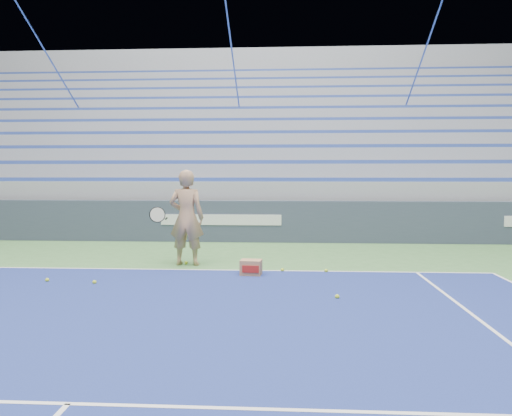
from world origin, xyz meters
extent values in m
cube|color=white|center=(0.00, 11.88, 0.01)|extent=(10.97, 0.05, 0.00)
cube|color=white|center=(0.00, 6.40, 0.01)|extent=(8.23, 0.05, 0.00)
cube|color=#363F52|center=(0.00, 15.88, 0.55)|extent=(30.00, 0.30, 1.10)
cube|color=white|center=(0.00, 15.72, 0.60)|extent=(3.20, 0.02, 0.28)
cube|color=#989BA0|center=(0.00, 20.43, 0.55)|extent=(30.00, 8.50, 1.10)
cube|color=#989BA0|center=(0.00, 20.43, 1.35)|extent=(30.00, 8.50, 0.50)
cube|color=#2C459F|center=(0.00, 16.56, 1.66)|extent=(29.60, 0.42, 0.11)
cube|color=#989BA0|center=(0.00, 20.86, 1.85)|extent=(30.00, 7.65, 0.50)
cube|color=#2C459F|center=(0.00, 17.41, 2.16)|extent=(29.60, 0.42, 0.11)
cube|color=#989BA0|center=(0.00, 21.28, 2.35)|extent=(30.00, 6.80, 0.50)
cube|color=#2C459F|center=(0.00, 18.26, 2.66)|extent=(29.60, 0.42, 0.11)
cube|color=#989BA0|center=(0.00, 21.71, 2.85)|extent=(30.00, 5.95, 0.50)
cube|color=#2C459F|center=(0.00, 19.11, 3.16)|extent=(29.60, 0.42, 0.11)
cube|color=#989BA0|center=(0.00, 22.13, 3.35)|extent=(30.00, 5.10, 0.50)
cube|color=#2C459F|center=(0.00, 19.96, 3.66)|extent=(29.60, 0.42, 0.11)
cube|color=#989BA0|center=(0.00, 22.56, 3.85)|extent=(30.00, 4.25, 0.50)
cube|color=#2C459F|center=(0.00, 20.81, 4.15)|extent=(29.60, 0.42, 0.11)
cube|color=#989BA0|center=(0.00, 22.98, 4.35)|extent=(30.00, 3.40, 0.50)
cube|color=#2C459F|center=(0.00, 21.66, 4.65)|extent=(29.60, 0.42, 0.11)
cube|color=#989BA0|center=(0.00, 23.41, 4.85)|extent=(30.00, 2.55, 0.50)
cube|color=#2C459F|center=(0.00, 22.51, 5.15)|extent=(29.60, 0.42, 0.11)
cube|color=#989BA0|center=(0.00, 23.84, 5.35)|extent=(30.00, 1.70, 0.50)
cube|color=#2C459F|center=(0.00, 23.36, 5.65)|extent=(29.60, 0.42, 0.11)
cube|color=#989BA0|center=(0.00, 24.26, 5.85)|extent=(30.00, 0.85, 0.50)
cube|color=#2C459F|center=(0.00, 24.21, 6.15)|extent=(29.60, 0.42, 0.11)
cube|color=#989BA0|center=(0.00, 24.98, 3.65)|extent=(31.00, 0.40, 7.30)
cylinder|color=blue|center=(-6.00, 20.43, 4.60)|extent=(0.05, 8.53, 5.04)
cylinder|color=blue|center=(0.00, 20.43, 4.60)|extent=(0.05, 8.53, 5.04)
cylinder|color=blue|center=(6.00, 20.43, 4.60)|extent=(0.05, 8.53, 5.04)
imported|color=tan|center=(-0.25, 12.43, 0.95)|extent=(0.72, 0.49, 1.90)
cylinder|color=black|center=(-0.60, 12.18, 0.95)|extent=(0.12, 0.27, 0.08)
cylinder|color=beige|center=(-0.70, 11.90, 1.05)|extent=(0.29, 0.16, 0.28)
torus|color=black|center=(-0.70, 11.90, 1.05)|extent=(0.31, 0.18, 0.30)
cube|color=#A97752|center=(1.10, 11.50, 0.14)|extent=(0.40, 0.31, 0.28)
cube|color=#B21E19|center=(1.10, 11.35, 0.14)|extent=(0.30, 0.04, 0.13)
sphere|color=#C8E02E|center=(-1.44, 10.63, 0.03)|extent=(0.07, 0.07, 0.07)
sphere|color=#C8E02E|center=(2.47, 9.89, 0.03)|extent=(0.07, 0.07, 0.07)
sphere|color=#C8E02E|center=(-2.30, 10.74, 0.03)|extent=(0.07, 0.07, 0.07)
sphere|color=#C8E02E|center=(-0.28, 12.50, 0.03)|extent=(0.07, 0.07, 0.07)
sphere|color=#C8E02E|center=(1.65, 11.85, 0.03)|extent=(0.07, 0.07, 0.07)
sphere|color=#C8E02E|center=(2.46, 11.82, 0.03)|extent=(0.07, 0.07, 0.07)
camera|label=1|loc=(1.71, 2.68, 1.83)|focal=35.00mm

